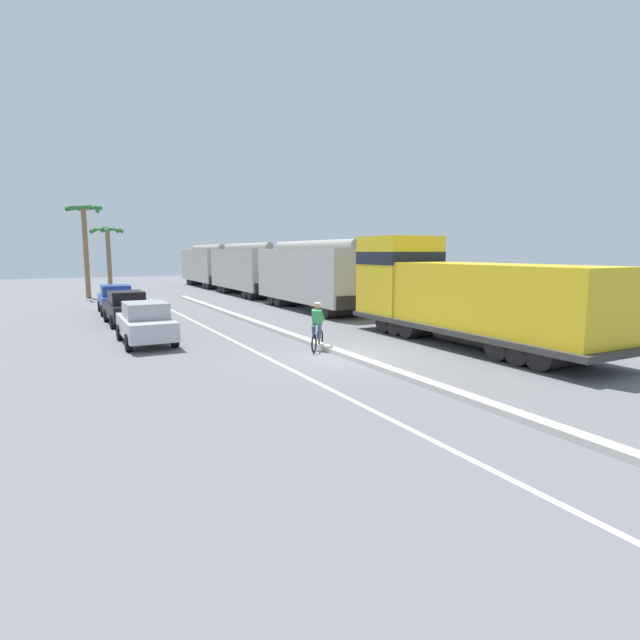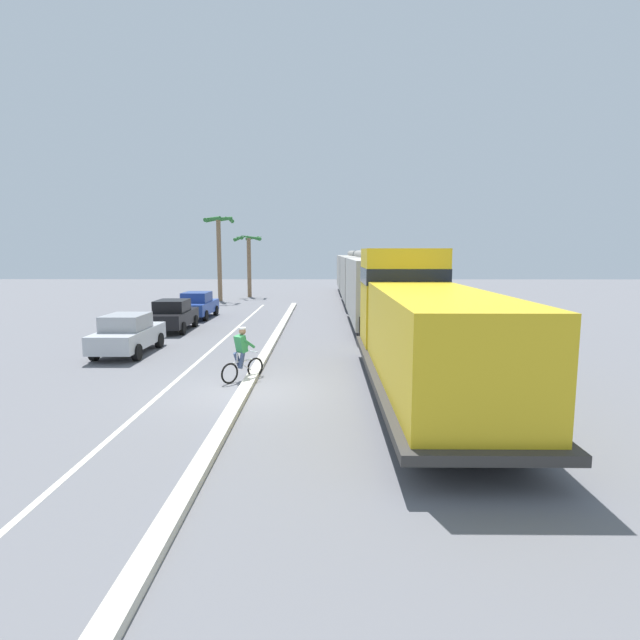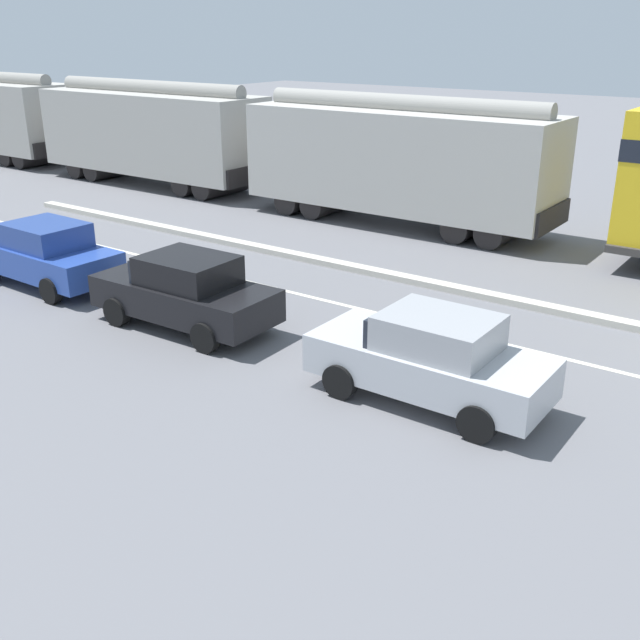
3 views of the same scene
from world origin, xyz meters
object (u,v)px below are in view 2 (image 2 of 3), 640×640
at_px(cyclist, 242,356).
at_px(palm_tree_far, 249,250).
at_px(locomotive, 420,331).
at_px(parked_car_blue, 198,305).
at_px(hopper_car_lead, 377,290).
at_px(hopper_car_middle, 361,278).
at_px(parked_car_silver, 128,334).
at_px(parked_car_black, 173,315).
at_px(palm_tree_near, 219,237).
at_px(hopper_car_trailing, 353,272).

relative_size(cyclist, palm_tree_far, 0.30).
bearing_deg(locomotive, palm_tree_far, 107.33).
distance_m(parked_car_blue, cyclist, 15.93).
bearing_deg(hopper_car_lead, hopper_car_middle, 90.00).
distance_m(locomotive, hopper_car_lead, 12.16).
xyz_separation_m(hopper_car_lead, parked_car_silver, (-10.69, -6.87, -1.26)).
relative_size(locomotive, parked_car_silver, 2.76).
relative_size(locomotive, parked_car_black, 2.74).
bearing_deg(hopper_car_middle, locomotive, -90.00).
distance_m(hopper_car_middle, parked_car_silver, 21.38).
distance_m(locomotive, cyclist, 5.62).
bearing_deg(locomotive, cyclist, 168.28).
height_order(parked_car_blue, cyclist, cyclist).
distance_m(hopper_car_middle, parked_car_black, 16.51).
bearing_deg(parked_car_silver, locomotive, -26.28).
height_order(hopper_car_lead, palm_tree_far, palm_tree_far).
bearing_deg(parked_car_silver, cyclist, -38.26).
bearing_deg(parked_car_blue, parked_car_silver, -90.22).
distance_m(palm_tree_near, palm_tree_far, 4.34).
bearing_deg(palm_tree_far, cyclist, -81.97).
relative_size(locomotive, hopper_car_middle, 1.10).
distance_m(parked_car_silver, parked_car_black, 5.95).
bearing_deg(parked_car_blue, palm_tree_near, 94.46).
height_order(locomotive, hopper_car_middle, locomotive).
xyz_separation_m(locomotive, parked_car_blue, (-10.65, 16.17, -0.98)).
bearing_deg(parked_car_black, locomotive, -46.45).
xyz_separation_m(hopper_car_trailing, parked_car_black, (-10.67, -24.13, -1.26)).
distance_m(locomotive, hopper_car_middle, 23.76).
bearing_deg(palm_tree_far, hopper_car_middle, -36.17).
height_order(locomotive, palm_tree_near, palm_tree_near).
height_order(hopper_car_trailing, palm_tree_far, palm_tree_far).
relative_size(parked_car_blue, cyclist, 2.47).
xyz_separation_m(locomotive, hopper_car_middle, (0.00, 23.76, 0.28)).
height_order(hopper_car_middle, hopper_car_trailing, same).
bearing_deg(hopper_car_trailing, parked_car_black, -113.86).
relative_size(parked_car_silver, palm_tree_near, 0.60).
distance_m(locomotive, palm_tree_near, 29.57).
bearing_deg(parked_car_blue, cyclist, -70.84).
relative_size(palm_tree_near, palm_tree_far, 1.23).
bearing_deg(palm_tree_near, parked_car_blue, -85.54).
xyz_separation_m(hopper_car_trailing, parked_car_blue, (-10.65, -19.18, -1.26)).
bearing_deg(parked_car_blue, hopper_car_lead, -20.66).
distance_m(parked_car_silver, cyclist, 6.71).
xyz_separation_m(parked_car_silver, parked_car_black, (0.02, 5.95, 0.00)).
height_order(locomotive, hopper_car_trailing, locomotive).
distance_m(hopper_car_lead, palm_tree_far, 21.06).
xyz_separation_m(hopper_car_middle, parked_car_black, (-10.67, -12.53, -1.26)).
bearing_deg(parked_car_black, hopper_car_middle, 49.58).
xyz_separation_m(parked_car_blue, cyclist, (5.23, -15.05, 0.00)).
height_order(parked_car_silver, cyclist, cyclist).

